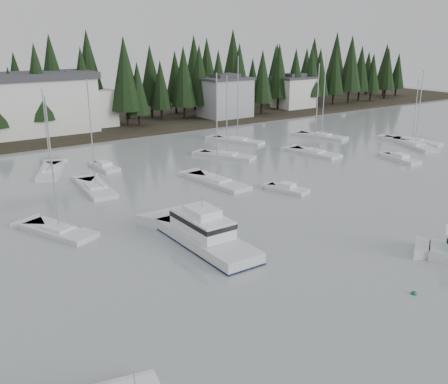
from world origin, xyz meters
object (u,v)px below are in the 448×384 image
(sailboat_12, at_px, (412,142))
(sailboat_1, at_px, (51,173))
(cabin_cruiser_center, at_px, (205,236))
(runabout_1, at_px, (287,190))
(house_east_a, at_px, (225,96))
(harbor_inn, at_px, (36,104))
(sailboat_11, at_px, (314,154))
(sailboat_2, at_px, (227,157))
(sailboat_7, at_px, (96,189))
(sailboat_4, at_px, (217,183))
(house_east_b, at_px, (294,91))
(sailboat_9, at_px, (415,146))
(runabout_4, at_px, (105,168))
(runabout_2, at_px, (400,159))
(sailboat_0, at_px, (321,137))
(sailboat_6, at_px, (59,232))
(sailboat_5, at_px, (238,141))

(sailboat_12, bearing_deg, sailboat_1, 63.67)
(cabin_cruiser_center, relative_size, runabout_1, 2.20)
(sailboat_12, bearing_deg, house_east_a, 6.49)
(harbor_inn, xyz_separation_m, sailboat_11, (31.02, -40.13, -5.70))
(sailboat_11, relative_size, runabout_1, 2.59)
(sailboat_2, bearing_deg, sailboat_7, 75.39)
(house_east_a, height_order, sailboat_4, sailboat_4)
(house_east_b, height_order, sailboat_9, sailboat_9)
(cabin_cruiser_center, relative_size, runabout_4, 2.04)
(harbor_inn, distance_m, runabout_2, 63.72)
(harbor_inn, height_order, runabout_4, harbor_inn)
(sailboat_2, relative_size, sailboat_12, 1.13)
(runabout_1, bearing_deg, runabout_2, -102.83)
(sailboat_0, xyz_separation_m, sailboat_6, (-53.37, -18.26, -0.00))
(house_east_a, bearing_deg, house_east_b, 5.19)
(house_east_b, relative_size, runabout_1, 1.72)
(house_east_a, xyz_separation_m, sailboat_9, (9.94, -41.27, -4.84))
(runabout_4, bearing_deg, sailboat_1, 71.20)
(runabout_4, bearing_deg, house_east_a, -59.29)
(sailboat_7, bearing_deg, house_east_a, -45.80)
(sailboat_6, distance_m, sailboat_9, 60.86)
(sailboat_1, height_order, sailboat_2, sailboat_2)
(sailboat_1, height_order, sailboat_12, sailboat_1)
(sailboat_1, bearing_deg, sailboat_11, -86.10)
(sailboat_12, relative_size, runabout_2, 1.67)
(house_east_a, bearing_deg, sailboat_7, -141.49)
(house_east_a, bearing_deg, sailboat_0, -84.54)
(sailboat_2, height_order, sailboat_9, sailboat_9)
(house_east_a, relative_size, sailboat_4, 0.75)
(sailboat_6, distance_m, runabout_1, 26.66)
(harbor_inn, relative_size, sailboat_1, 2.50)
(house_east_a, relative_size, harbor_inn, 0.36)
(house_east_a, distance_m, harbor_inn, 39.21)
(sailboat_4, xyz_separation_m, sailboat_7, (-13.60, 6.04, 0.00))
(cabin_cruiser_center, height_order, sailboat_11, sailboat_11)
(sailboat_6, bearing_deg, runabout_4, -55.25)
(house_east_a, distance_m, sailboat_11, 36.97)
(sailboat_4, xyz_separation_m, runabout_4, (-8.88, 14.97, 0.06))
(sailboat_2, relative_size, runabout_1, 2.30)
(sailboat_9, bearing_deg, runabout_2, 137.68)
(sailboat_9, xyz_separation_m, runabout_1, (-34.20, -6.44, 0.06))
(sailboat_1, bearing_deg, sailboat_0, -71.87)
(sailboat_12, bearing_deg, sailboat_4, 80.67)
(cabin_cruiser_center, height_order, sailboat_5, sailboat_5)
(house_east_a, bearing_deg, sailboat_4, -126.10)
(sailboat_0, height_order, runabout_2, sailboat_0)
(house_east_a, distance_m, sailboat_6, 68.17)
(sailboat_0, relative_size, sailboat_1, 1.27)
(sailboat_2, distance_m, runabout_4, 18.40)
(sailboat_7, xyz_separation_m, runabout_4, (4.72, 8.93, 0.06))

